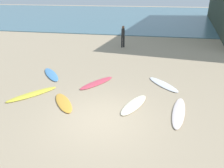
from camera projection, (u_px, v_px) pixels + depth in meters
name	position (u px, v px, depth m)	size (l,w,h in m)	color
ground_plane	(101.00, 119.00, 8.53)	(120.00, 120.00, 0.00)	tan
ocean_water	(146.00, 15.00, 41.37)	(120.00, 40.00, 0.08)	slate
surfboard_0	(97.00, 83.00, 11.75)	(0.54, 2.32, 0.08)	#E4455A
surfboard_1	(163.00, 84.00, 11.57)	(0.58, 2.23, 0.07)	white
surfboard_2	(134.00, 105.00, 9.54)	(0.58, 2.11, 0.08)	#F7EFCA
surfboard_3	(179.00, 112.00, 8.98)	(0.49, 2.60, 0.08)	silver
surfboard_4	(32.00, 94.00, 10.49)	(0.53, 2.49, 0.08)	yellow
surfboard_5	(51.00, 74.00, 12.90)	(0.55, 2.41, 0.09)	#4D92D3
surfboard_6	(64.00, 103.00, 9.72)	(0.56, 1.98, 0.08)	gold
beachgoer_near	(123.00, 35.00, 18.61)	(0.40, 0.40, 1.82)	black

